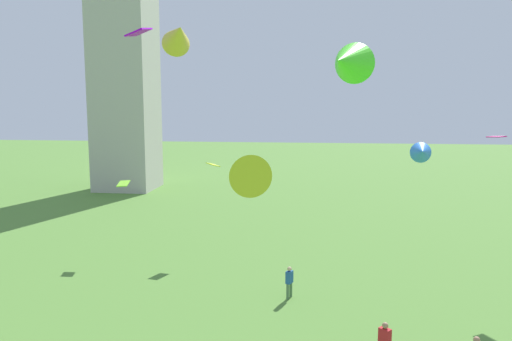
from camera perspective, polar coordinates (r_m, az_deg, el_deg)
name	(u,v)px	position (r m, az deg, el deg)	size (l,w,h in m)	color
person_0	(385,341)	(20.69, 14.38, -18.22)	(0.50, 0.49, 1.71)	#1E2333
person_3	(289,280)	(26.25, 3.80, -12.31)	(0.40, 0.49, 1.65)	#51754C
kite_flying_1	(123,184)	(34.37, -14.80, -1.43)	(0.80, 1.05, 0.32)	#8FEE37
kite_flying_2	(139,32)	(30.96, -13.16, 15.03)	(1.20, 1.78, 0.70)	#A006E4
kite_flying_3	(246,171)	(16.00, -1.12, -0.09)	(1.80, 2.19, 1.38)	#C2CF24
kite_flying_4	(213,165)	(34.00, -4.89, 0.66)	(0.91, 1.08, 0.37)	yellow
kite_flying_5	(422,152)	(20.75, 18.27, 2.01)	(1.00, 1.37, 0.98)	blue
kite_flying_9	(178,36)	(25.51, -8.83, 14.87)	(2.17, 2.64, 1.90)	gold
kite_flying_10	(347,62)	(17.66, 10.24, 12.01)	(2.07, 2.44, 1.50)	#49EF24
kite_flying_11	(496,137)	(31.32, 25.60, 3.48)	(1.00, 1.09, 0.12)	#CF0468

